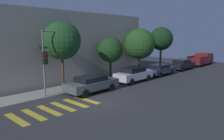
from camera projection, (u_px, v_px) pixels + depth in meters
name	position (u px, v px, depth m)	size (l,w,h in m)	color
ground_plane	(96.00, 102.00, 15.58)	(60.00, 60.00, 0.00)	#333335
sidewalk	(61.00, 90.00, 18.55)	(26.00, 2.39, 0.14)	gray
building_row	(33.00, 48.00, 21.13)	(26.00, 6.00, 6.96)	#A89E8E
crosswalk	(56.00, 108.00, 14.15)	(5.59, 2.60, 0.00)	gold
traffic_light_pole	(49.00, 53.00, 16.20)	(2.32, 0.56, 5.11)	slate
sedan_near_corner	(92.00, 84.00, 17.95)	(4.62, 1.85, 1.39)	#4C5156
sedan_middle	(134.00, 74.00, 21.95)	(4.41, 1.75, 1.52)	silver
sedan_far_end	(160.00, 69.00, 25.55)	(4.32, 1.77, 1.31)	#2D3351
sedan_tail_of_row	(182.00, 64.00, 29.61)	(4.52, 1.81, 1.45)	black
pickup_truck	(201.00, 59.00, 34.26)	(5.57, 2.12, 1.80)	maroon
tree_near_corner	(62.00, 41.00, 17.96)	(3.19, 3.19, 5.85)	#4C3823
tree_midblock	(110.00, 50.00, 22.30)	(2.59, 2.59, 4.50)	#42301E
tree_far_end	(140.00, 44.00, 25.81)	(3.63, 3.63, 5.47)	#42301E
tree_behind_truck	(161.00, 39.00, 29.17)	(3.09, 3.09, 5.74)	brown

